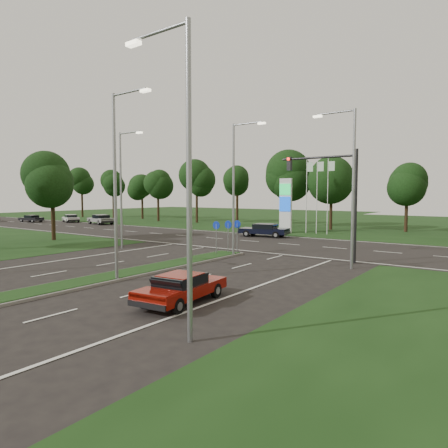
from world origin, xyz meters
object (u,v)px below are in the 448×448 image
Objects in this scene: navy_sedan at (264,230)px; far_car_a at (101,219)px; red_sedan at (181,287)px; far_car_c at (31,218)px; far_car_b at (71,218)px.

far_car_a is at bearing 77.62° from navy_sedan.
red_sedan is 53.59m from far_car_c.
far_car_a is 1.14× the size of far_car_b.
far_car_a reaches higher than far_car_b.
far_car_c is (-49.52, 20.48, -0.03)m from red_sedan.
far_car_c is at bearing 146.76° from far_car_b.
navy_sedan reaches higher than red_sedan.
red_sedan is 44.34m from far_car_a.
navy_sedan reaches higher than far_car_c.
far_car_b is (-7.35, -0.00, -0.10)m from far_car_a.
far_car_a reaches higher than navy_sedan.
far_car_c is at bearing 118.97° from far_car_a.
navy_sedan is 1.26× the size of far_car_c.
red_sedan is 25.04m from navy_sedan.
far_car_b is 6.08m from far_car_c.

